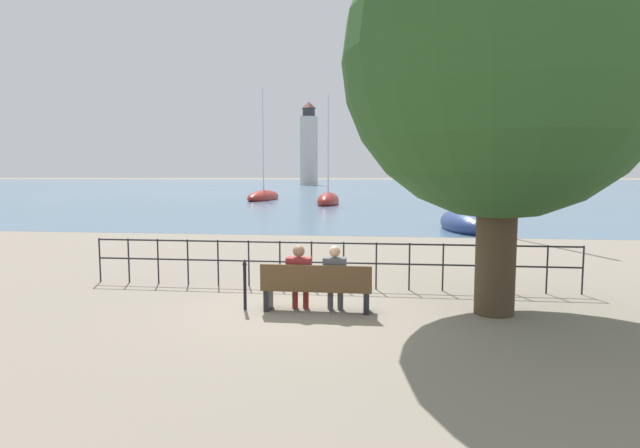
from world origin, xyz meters
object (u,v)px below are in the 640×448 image
(seated_person_left, at_px, (299,274))
(seated_person_right, at_px, (335,275))
(sailboat_0, at_px, (264,197))
(sailboat_2, at_px, (468,222))
(shade_tree, at_px, (502,60))
(closed_umbrella, at_px, (245,281))
(harbor_lighthouse, at_px, (309,147))
(sailboat_1, at_px, (328,201))
(park_bench, at_px, (316,288))

(seated_person_left, xyz_separation_m, seated_person_right, (0.67, 0.00, -0.00))
(sailboat_0, xyz_separation_m, sailboat_2, (16.07, -26.44, 0.02))
(shade_tree, height_order, seated_person_left, shade_tree)
(seated_person_left, distance_m, closed_umbrella, 1.03)
(sailboat_0, xyz_separation_m, harbor_lighthouse, (-6.83, 81.53, 9.82))
(sailboat_1, xyz_separation_m, harbor_lighthouse, (-14.30, 88.91, 9.81))
(sailboat_2, bearing_deg, closed_umbrella, -115.68)
(harbor_lighthouse, bearing_deg, seated_person_left, -82.01)
(closed_umbrella, relative_size, sailboat_0, 0.08)
(sailboat_2, bearing_deg, shade_tree, -99.81)
(sailboat_2, bearing_deg, sailboat_1, 112.43)
(seated_person_left, distance_m, seated_person_right, 0.67)
(seated_person_right, relative_size, closed_umbrella, 1.27)
(seated_person_right, xyz_separation_m, harbor_lighthouse, (-17.92, 122.96, 9.48))
(seated_person_right, relative_size, harbor_lighthouse, 0.06)
(shade_tree, bearing_deg, sailboat_0, 108.76)
(park_bench, xyz_separation_m, seated_person_right, (0.33, 0.08, 0.24))
(seated_person_left, bearing_deg, shade_tree, 3.09)
(shade_tree, relative_size, seated_person_left, 5.96)
(shade_tree, distance_m, closed_umbrella, 6.09)
(seated_person_right, bearing_deg, sailboat_0, 104.99)
(sailboat_0, relative_size, sailboat_2, 0.92)
(seated_person_left, bearing_deg, sailboat_1, 94.95)
(closed_umbrella, bearing_deg, seated_person_right, 3.36)
(park_bench, bearing_deg, seated_person_right, 13.31)
(park_bench, distance_m, sailboat_2, 15.98)
(park_bench, xyz_separation_m, sailboat_1, (-3.28, 34.13, -0.09))
(seated_person_left, bearing_deg, seated_person_right, 0.11)
(park_bench, height_order, seated_person_right, seated_person_right)
(sailboat_1, relative_size, sailboat_2, 0.77)
(seated_person_left, xyz_separation_m, closed_umbrella, (-1.02, -0.10, -0.14))
(harbor_lighthouse, bearing_deg, seated_person_right, -81.71)
(seated_person_right, xyz_separation_m, sailboat_1, (-3.62, 34.05, -0.32))
(sailboat_2, bearing_deg, harbor_lighthouse, 100.12)
(sailboat_2, bearing_deg, park_bench, -111.28)
(shade_tree, xyz_separation_m, harbor_lighthouse, (-20.83, 122.77, 5.63))
(seated_person_right, relative_size, sailboat_2, 0.10)
(park_bench, bearing_deg, closed_umbrella, -179.15)
(closed_umbrella, distance_m, sailboat_2, 16.50)
(sailboat_0, bearing_deg, park_bench, -70.88)
(park_bench, xyz_separation_m, seated_person_left, (-0.33, 0.08, 0.24))
(harbor_lighthouse, bearing_deg, shade_tree, -80.37)
(park_bench, bearing_deg, harbor_lighthouse, 98.13)
(seated_person_left, height_order, closed_umbrella, seated_person_left)
(seated_person_left, distance_m, sailboat_0, 42.72)
(closed_umbrella, bearing_deg, park_bench, 0.85)
(shade_tree, height_order, sailboat_2, sailboat_2)
(harbor_lighthouse, bearing_deg, sailboat_0, -85.21)
(closed_umbrella, height_order, sailboat_1, sailboat_1)
(seated_person_left, relative_size, closed_umbrella, 1.27)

